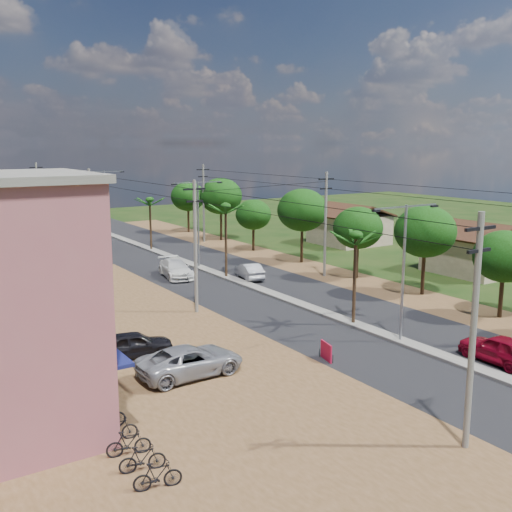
{
  "coord_description": "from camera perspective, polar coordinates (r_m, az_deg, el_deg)",
  "views": [
    {
      "loc": [
        -25.07,
        -23.23,
        11.36
      ],
      "look_at": [
        -0.93,
        13.91,
        3.0
      ],
      "focal_mm": 42.0,
      "sensor_mm": 36.0,
      "label": 1
    }
  ],
  "objects": [
    {
      "name": "streetlight_near",
      "position": [
        34.8,
        13.89,
        -0.52
      ],
      "size": [
        5.1,
        0.18,
        8.0
      ],
      "color": "gray",
      "rests_on": "ground"
    },
    {
      "name": "car_silver_mid",
      "position": [
        50.77,
        -0.65,
        -1.46
      ],
      "size": [
        2.35,
        4.31,
        1.35
      ],
      "primitive_type": "imported",
      "rotation": [
        0.0,
        0.0,
        2.9
      ],
      "color": "gray",
      "rests_on": "ground"
    },
    {
      "name": "utility_pole_w_c",
      "position": [
        60.38,
        -15.45,
        4.02
      ],
      "size": [
        1.6,
        0.24,
        9.0
      ],
      "color": "#605E56",
      "rests_on": "ground"
    },
    {
      "name": "moto_rider_west_b",
      "position": [
        64.56,
        -14.43,
        0.68
      ],
      "size": [
        0.54,
        1.74,
        1.04
      ],
      "primitive_type": "imported",
      "rotation": [
        0.0,
        0.0,
        -0.03
      ],
      "color": "black",
      "rests_on": "ground"
    },
    {
      "name": "tree_east_b",
      "position": [
        42.11,
        22.56,
        -0.05
      ],
      "size": [
        4.0,
        4.0,
        5.83
      ],
      "color": "black",
      "rests_on": "ground"
    },
    {
      "name": "parked_scooter_row",
      "position": [
        25.73,
        -14.2,
        -14.62
      ],
      "size": [
        1.73,
        11.24,
        1.0
      ],
      "color": "black",
      "rests_on": "ground"
    },
    {
      "name": "tree_east_e",
      "position": [
        57.33,
        4.43,
        4.38
      ],
      "size": [
        4.8,
        4.8,
        7.14
      ],
      "color": "black",
      "rests_on": "ground"
    },
    {
      "name": "palm_median_near",
      "position": [
        37.47,
        9.49,
        1.6
      ],
      "size": [
        2.0,
        2.0,
        6.15
      ],
      "color": "black",
      "rests_on": "ground"
    },
    {
      "name": "house_east_far",
      "position": [
        69.48,
        8.88,
        3.15
      ],
      "size": [
        7.6,
        7.5,
        4.6
      ],
      "color": "gray",
      "rests_on": "ground"
    },
    {
      "name": "car_parked_silver",
      "position": [
        30.18,
        -6.27,
        -9.96
      ],
      "size": [
        5.42,
        2.57,
        1.5
      ],
      "primitive_type": "imported",
      "rotation": [
        0.0,
        0.0,
        1.59
      ],
      "color": "gray",
      "rests_on": "ground"
    },
    {
      "name": "palm_median_far",
      "position": [
        64.6,
        -10.08,
        5.11
      ],
      "size": [
        2.0,
        2.0,
        5.85
      ],
      "color": "black",
      "rests_on": "ground"
    },
    {
      "name": "tree_east_g",
      "position": [
        70.73,
        -3.37,
        5.71
      ],
      "size": [
        5.0,
        5.0,
        7.38
      ],
      "color": "black",
      "rests_on": "ground"
    },
    {
      "name": "utility_pole_e_b",
      "position": [
        51.41,
        6.63,
        3.24
      ],
      "size": [
        1.6,
        0.24,
        9.0
      ],
      "color": "#605E56",
      "rests_on": "ground"
    },
    {
      "name": "moto_rider_west_a",
      "position": [
        49.93,
        -6.89,
        -2.06
      ],
      "size": [
        0.67,
        1.59,
        0.81
      ],
      "primitive_type": "imported",
      "rotation": [
        0.0,
        0.0,
        0.09
      ],
      "color": "black",
      "rests_on": "ground"
    },
    {
      "name": "tree_east_h",
      "position": [
        77.67,
        -6.5,
        5.66
      ],
      "size": [
        4.4,
        4.4,
        6.52
      ],
      "color": "black",
      "rests_on": "ground"
    },
    {
      "name": "utility_pole_w_a",
      "position": [
        23.35,
        20.01,
        -6.41
      ],
      "size": [
        1.6,
        0.24,
        9.0
      ],
      "color": "#605E56",
      "rests_on": "ground"
    },
    {
      "name": "tree_east_f",
      "position": [
        63.75,
        -0.25,
        3.96
      ],
      "size": [
        3.8,
        3.8,
        5.52
      ],
      "color": "black",
      "rests_on": "ground"
    },
    {
      "name": "dirt_lot_west",
      "position": [
        34.72,
        -14.48,
        -8.73
      ],
      "size": [
        18.0,
        46.0,
        0.04
      ],
      "primitive_type": "cube",
      "color": "#52391C",
      "rests_on": "ground"
    },
    {
      "name": "streetlight_mid",
      "position": [
        54.75,
        -5.53,
        3.74
      ],
      "size": [
        5.1,
        0.18,
        8.0
      ],
      "color": "gray",
      "rests_on": "ground"
    },
    {
      "name": "dirt_shoulder_east",
      "position": [
        52.12,
        8.06,
        -1.99
      ],
      "size": [
        5.0,
        90.0,
        0.03
      ],
      "primitive_type": "cube",
      "color": "#52391C",
      "rests_on": "ground"
    },
    {
      "name": "median",
      "position": [
        49.55,
        -1.68,
        -2.46
      ],
      "size": [
        1.0,
        90.0,
        0.18
      ],
      "primitive_type": "cube",
      "color": "#605E56",
      "rests_on": "ground"
    },
    {
      "name": "utility_pole_w_b",
      "position": [
        40.14,
        -5.8,
        1.17
      ],
      "size": [
        1.6,
        0.24,
        9.0
      ],
      "color": "#605E56",
      "rests_on": "ground"
    },
    {
      "name": "car_red_near",
      "position": [
        34.06,
        22.23,
        -8.26
      ],
      "size": [
        2.01,
        4.56,
        1.53
      ],
      "primitive_type": "imported",
      "rotation": [
        0.0,
        0.0,
        3.1
      ],
      "color": "maroon",
      "rests_on": "ground"
    },
    {
      "name": "roadside_sign",
      "position": [
        32.29,
        6.7,
        -9.04
      ],
      "size": [
        0.37,
        1.19,
        1.01
      ],
      "rotation": [
        0.0,
        0.0,
        -0.24
      ],
      "color": "#B61034",
      "rests_on": "ground"
    },
    {
      "name": "utility_pole_e_c",
      "position": [
        69.67,
        -5.01,
        5.21
      ],
      "size": [
        1.6,
        0.24,
        9.0
      ],
      "color": "#605E56",
      "rests_on": "ground"
    },
    {
      "name": "streetlight_far",
      "position": [
        77.68,
        -14.14,
        5.51
      ],
      "size": [
        5.1,
        0.18,
        8.0
      ],
      "color": "gray",
      "rests_on": "ground"
    },
    {
      "name": "ground",
      "position": [
        36.01,
        13.55,
        -8.01
      ],
      "size": [
        160.0,
        160.0,
        0.0
      ],
      "primitive_type": "plane",
      "color": "black",
      "rests_on": "ground"
    },
    {
      "name": "tree_east_c",
      "position": [
        46.53,
        15.82,
        2.26
      ],
      "size": [
        4.6,
        4.6,
        6.83
      ],
      "color": "black",
      "rests_on": "ground"
    },
    {
      "name": "road",
      "position": [
        47.1,
        0.22,
        -3.24
      ],
      "size": [
        12.0,
        110.0,
        0.04
      ],
      "primitive_type": "cube",
      "color": "black",
      "rests_on": "ground"
    },
    {
      "name": "car_parked_dark",
      "position": [
        33.16,
        -11.51,
        -8.29
      ],
      "size": [
        4.33,
        2.35,
        1.4
      ],
      "primitive_type": "imported",
      "rotation": [
        0.0,
        0.0,
        1.39
      ],
      "color": "black",
      "rests_on": "ground"
    },
    {
      "name": "tree_east_d",
      "position": [
        51.22,
        9.69,
        2.66
      ],
      "size": [
        4.2,
        4.2,
        6.13
      ],
      "color": "black",
      "rests_on": "ground"
    },
    {
      "name": "car_white_far",
      "position": [
        51.71,
        -7.66,
        -1.25
      ],
      "size": [
        2.98,
        5.47,
        1.5
      ],
      "primitive_type": "imported",
      "rotation": [
        0.0,
        0.0,
        -0.18
      ],
      "color": "silver",
      "rests_on": "ground"
    },
    {
      "name": "house_east_near",
      "position": [
        56.71,
        20.3,
        0.92
      ],
      "size": [
        7.6,
        7.5,
        4.6
      ],
      "color": "gray",
      "rests_on": "ground"
    },
    {
      "name": "palm_median_mid",
      "position": [
        50.27,
        -2.91,
        4.44
      ],
      "size": [
        2.0,
        2.0,
        6.55
      ],
      "color": "black",
      "rests_on": "ground"
    },
    {
      "name": "utility_pole_w_d",
      "position": [
        80.56,
        -20.04,
        5.34
      ],
      "size": [
        1.6,
        0.24,
        9.0
      ],
      "color": "#605E56",
      "rests_on": "ground"
    }
  ]
}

